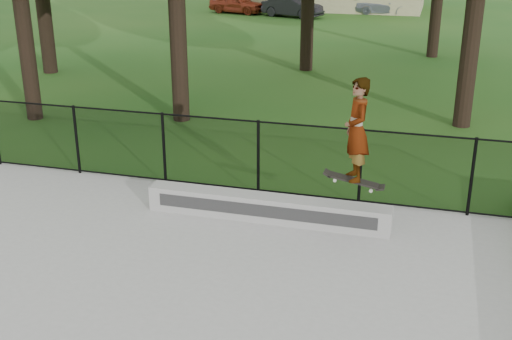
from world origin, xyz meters
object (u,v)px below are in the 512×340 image
object	(u,v)px
car_a	(237,3)
skater_airborne	(357,132)
grind_ledge	(267,208)
car_c	(384,6)
car_b	(292,7)

from	to	relation	value
car_a	skater_airborne	size ratio (longest dim) A/B	1.91
grind_ledge	skater_airborne	bearing A→B (deg)	-10.36
grind_ledge	car_c	size ratio (longest dim) A/B	1.37
car_b	skater_airborne	world-z (taller)	skater_airborne
car_b	car_c	xyz separation A→B (m)	(5.09, 2.93, -0.10)
car_a	car_b	size ratio (longest dim) A/B	1.06
car_a	grind_ledge	bearing A→B (deg)	-147.33
car_a	car_b	world-z (taller)	car_a
grind_ledge	car_b	distance (m)	28.60
skater_airborne	car_a	bearing A→B (deg)	110.86
car_b	car_c	size ratio (longest dim) A/B	1.03
skater_airborne	grind_ledge	bearing A→B (deg)	169.64
car_a	skater_airborne	world-z (taller)	skater_airborne
car_c	car_b	bearing A→B (deg)	116.07
grind_ledge	skater_airborne	xyz separation A→B (m)	(1.56, -0.28, 1.66)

